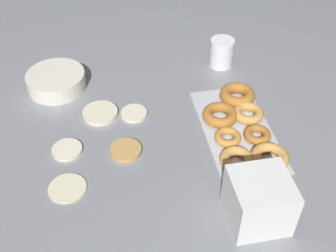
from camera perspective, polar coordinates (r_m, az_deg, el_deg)
The scene contains 10 objects.
ground_plane at distance 1.28m, azimuth -4.03°, elevation -1.40°, with size 3.00×3.00×0.00m, color gray.
pancake_0 at distance 1.36m, azimuth -9.16°, elevation 1.74°, with size 0.11×0.11×0.01m, color beige.
pancake_1 at distance 1.27m, azimuth -13.51°, elevation -3.14°, with size 0.09×0.09×0.01m, color beige.
pancake_2 at distance 1.17m, azimuth -13.49°, elevation -8.12°, with size 0.10×0.10×0.01m, color beige.
pancake_3 at distance 1.35m, azimuth -4.48°, elevation 1.75°, with size 0.08×0.08×0.01m, color beige.
pancake_4 at distance 1.23m, azimuth -5.73°, elevation -3.27°, with size 0.09×0.09×0.01m, color tan.
donut_tray at distance 1.31m, azimuth 9.77°, elevation 0.13°, with size 0.41×0.21×0.04m.
batter_bowl at distance 1.50m, azimuth -14.89°, elevation 5.93°, with size 0.20×0.20×0.06m.
container_stack at distance 1.05m, azimuth 12.21°, elevation -9.86°, with size 0.14×0.14×0.14m.
paper_cup at distance 1.56m, azimuth 7.27°, elevation 9.84°, with size 0.09×0.09×0.10m.
Camera 1 is at (-0.92, 0.08, 0.89)m, focal length 45.00 mm.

